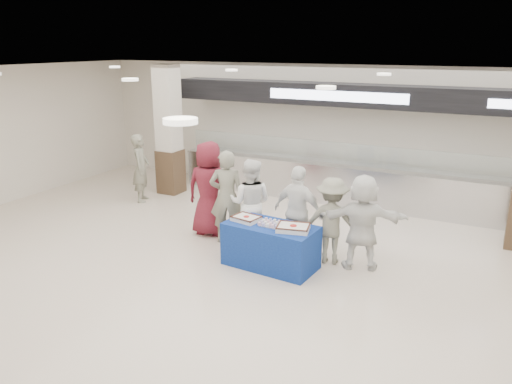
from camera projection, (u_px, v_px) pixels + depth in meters
The scene contains 14 objects.
ground at pixel (223, 297), 7.52m from camera, with size 14.00×14.00×0.00m, color beige.
serving_line at pixel (338, 154), 11.80m from camera, with size 8.70×0.85×2.80m.
column_left at pixel (169, 133), 12.41m from camera, with size 0.55×0.55×3.20m.
display_table at pixel (271, 246), 8.48m from camera, with size 1.55×0.78×0.75m, color navy.
sheet_cake_left at pixel (246, 218), 8.56m from camera, with size 0.50×0.42×0.09m.
sheet_cake_right at pixel (293, 227), 8.11m from camera, with size 0.59×0.50×0.10m.
cupcake_tray at pixel (274, 224), 8.33m from camera, with size 0.43×0.33×0.07m.
civilian_maroon at pixel (209, 189), 9.77m from camera, with size 0.92×0.60×1.88m, color maroon.
soldier_a at pixel (227, 197), 9.40m from camera, with size 0.65×0.43×1.79m, color slate.
chef_tall at pixel (250, 203), 9.25m from camera, with size 0.81×0.63×1.67m, color white.
chef_short at pixel (298, 212), 8.79m from camera, with size 0.97×0.40×1.65m, color white.
soldier_b at pixel (332, 221), 8.54m from camera, with size 0.98×0.56×1.52m, color slate.
civilian_white at pixel (362, 222), 8.30m from camera, with size 1.53×0.49×1.65m, color white.
soldier_bg at pixel (141, 168), 11.91m from camera, with size 0.60×0.39×1.63m, color slate.
Camera 1 is at (3.50, -5.80, 3.68)m, focal length 35.00 mm.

